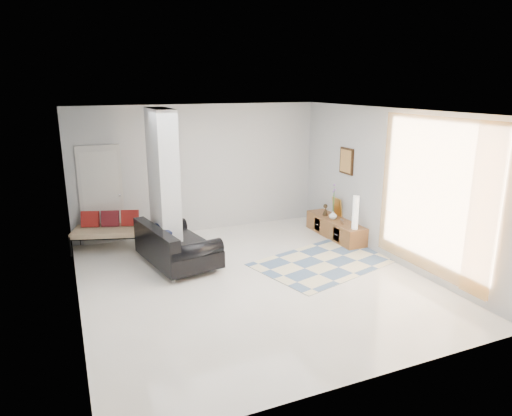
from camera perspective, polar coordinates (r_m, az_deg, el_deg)
name	(u,v)px	position (r m, az deg, el deg)	size (l,w,h in m)	color
floor	(253,280)	(7.82, -0.41, -8.96)	(6.00, 6.00, 0.00)	beige
ceiling	(252,111)	(7.15, -0.45, 11.98)	(6.00, 6.00, 0.00)	white
wall_back	(200,169)	(10.13, -7.05, 4.84)	(6.00, 6.00, 0.00)	#B3B6B8
wall_front	(365,265)	(4.87, 13.50, -6.94)	(6.00, 6.00, 0.00)	#B3B6B8
wall_left	(70,219)	(6.82, -22.25, -1.27)	(6.00, 6.00, 0.00)	#B3B6B8
wall_right	(390,185)	(8.77, 16.38, 2.73)	(6.00, 6.00, 0.00)	#B3B6B8
partition_column	(164,186)	(8.54, -11.48, 2.72)	(0.35, 1.20, 2.80)	silver
hallway_door	(101,195)	(9.81, -18.76, 1.53)	(0.85, 0.06, 2.04)	beige
curtain	(433,197)	(7.88, 21.23, 1.31)	(2.55, 2.55, 0.00)	#F1A53F
wall_art	(347,161)	(9.79, 11.25, 5.79)	(0.04, 0.45, 0.55)	#351F0E
media_console	(335,228)	(10.01, 9.88, -2.45)	(0.45, 1.73, 0.80)	brown
loveseat	(174,247)	(8.45, -10.18, -4.78)	(1.31, 1.89, 0.76)	silver
daybed	(116,229)	(9.52, -17.11, -2.49)	(1.82, 1.17, 0.77)	black
area_rug	(325,262)	(8.64, 8.56, -6.68)	(2.49, 1.66, 0.01)	beige
cylinder_lamp	(355,213)	(9.28, 12.33, -0.56)	(0.12, 0.12, 0.67)	silver
bronze_figurine	(325,210)	(10.18, 8.66, -0.22)	(0.13, 0.13, 0.25)	#2D2214
vase	(333,215)	(9.93, 9.60, -0.87)	(0.17, 0.17, 0.18)	white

